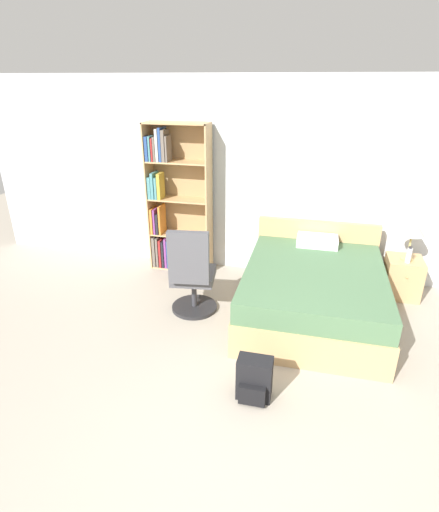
% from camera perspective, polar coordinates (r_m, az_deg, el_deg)
% --- Properties ---
extents(ground_plane, '(14.00, 14.00, 0.00)m').
position_cam_1_polar(ground_plane, '(3.25, 3.93, -27.35)').
color(ground_plane, '#A39989').
extents(wall_back, '(9.00, 0.06, 2.60)m').
position_cam_1_polar(wall_back, '(5.39, 10.50, 10.40)').
color(wall_back, silver).
rests_on(wall_back, ground_plane).
extents(bookshelf, '(0.86, 0.32, 2.03)m').
position_cam_1_polar(bookshelf, '(5.59, -6.90, 7.71)').
color(bookshelf, tan).
rests_on(bookshelf, ground_plane).
extents(bed, '(1.53, 1.93, 0.86)m').
position_cam_1_polar(bed, '(4.70, 13.20, -4.83)').
color(bed, tan).
rests_on(bed, ground_plane).
extents(office_chair, '(0.54, 0.62, 1.09)m').
position_cam_1_polar(office_chair, '(4.53, -3.94, -2.95)').
color(office_chair, '#232326').
rests_on(office_chair, ground_plane).
extents(nightstand, '(0.42, 0.45, 0.51)m').
position_cam_1_polar(nightstand, '(5.51, 24.66, -2.77)').
color(nightstand, tan).
rests_on(nightstand, ground_plane).
extents(table_lamp, '(0.27, 0.27, 0.51)m').
position_cam_1_polar(table_lamp, '(5.25, 25.94, 3.55)').
color(table_lamp, tan).
rests_on(table_lamp, nightstand).
extents(water_bottle, '(0.06, 0.06, 0.20)m').
position_cam_1_polar(water_bottle, '(5.28, 25.44, 0.13)').
color(water_bottle, silver).
rests_on(water_bottle, nightstand).
extents(backpack_black, '(0.30, 0.23, 0.39)m').
position_cam_1_polar(backpack_black, '(3.57, 4.99, -17.20)').
color(backpack_black, black).
rests_on(backpack_black, ground_plane).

